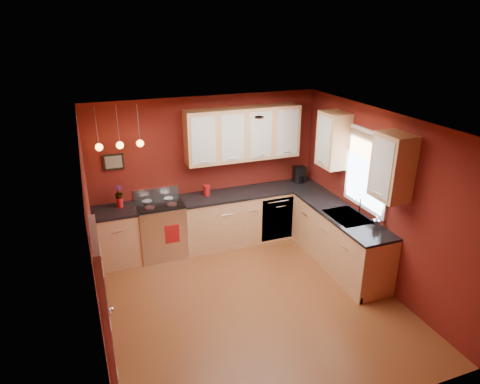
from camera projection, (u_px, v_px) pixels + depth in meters
name	position (u px, v px, depth m)	size (l,w,h in m)	color
floor	(252.00, 302.00, 6.12)	(4.20, 4.20, 0.00)	brown
ceiling	(254.00, 123.00, 5.14)	(4.00, 4.20, 0.02)	beige
wall_back	(207.00, 171.00, 7.45)	(4.00, 0.02, 2.60)	maroon
wall_front	(341.00, 316.00, 3.81)	(4.00, 0.02, 2.60)	maroon
wall_left	(94.00, 246.00, 4.98)	(0.02, 4.20, 2.60)	maroon
wall_right	(378.00, 199.00, 6.28)	(0.02, 4.20, 2.60)	maroon
base_cabinets_back_left	(117.00, 237.00, 6.98)	(0.70, 0.60, 0.90)	#E0AA78
base_cabinets_back_right	(252.00, 216.00, 7.75)	(2.54, 0.60, 0.90)	#E0AA78
base_cabinets_right	(339.00, 240.00, 6.89)	(0.60, 2.10, 0.90)	#E0AA78
counter_back_left	(114.00, 211.00, 6.80)	(0.70, 0.62, 0.04)	black
counter_back_right	(252.00, 192.00, 7.57)	(2.54, 0.62, 0.04)	black
counter_right	(342.00, 214.00, 6.72)	(0.62, 2.10, 0.04)	black
gas_range	(161.00, 229.00, 7.20)	(0.76, 0.64, 1.11)	silver
dishwasher_front	(277.00, 219.00, 7.62)	(0.60, 0.02, 0.80)	silver
sink	(347.00, 218.00, 6.59)	(0.50, 0.70, 0.33)	gray
window	(368.00, 168.00, 6.39)	(0.06, 1.02, 1.22)	white
door_left_wall	(108.00, 329.00, 4.05)	(0.12, 0.82, 2.05)	white
upper_cabinets_back	(243.00, 134.00, 7.25)	(2.00, 0.35, 0.90)	#E0AA78
upper_cabinets_right	(360.00, 152.00, 6.26)	(0.35, 1.95, 0.90)	#E0AA78
wall_picture	(114.00, 162.00, 6.80)	(0.32, 0.03, 0.26)	black
pendant_lights	(120.00, 145.00, 6.41)	(0.71, 0.11, 0.66)	gray
red_canister	(207.00, 190.00, 7.33)	(0.12, 0.12, 0.18)	#A31114
red_vase	(120.00, 202.00, 6.87)	(0.10, 0.10, 0.16)	#A31114
flowers	(119.00, 192.00, 6.81)	(0.13, 0.13, 0.23)	#A31114
coffee_maker	(299.00, 175.00, 7.92)	(0.23, 0.22, 0.30)	black
soap_pump	(376.00, 222.00, 6.17)	(0.09, 0.09, 0.19)	white
dish_towel	(172.00, 234.00, 6.94)	(0.23, 0.02, 0.32)	#A31114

